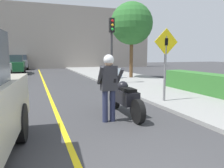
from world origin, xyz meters
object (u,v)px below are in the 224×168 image
at_px(crossing_sign, 165,58).
at_px(traffic_light, 112,38).
at_px(parked_car_grey, 20,62).
at_px(street_tree, 132,24).
at_px(motorcycle, 125,98).
at_px(parked_car_green, 13,64).
at_px(person_biker, 109,81).

xyz_separation_m(crossing_sign, traffic_light, (-0.15, 5.00, 0.99)).
height_order(crossing_sign, traffic_light, traffic_light).
bearing_deg(parked_car_grey, crossing_sign, -74.77).
height_order(crossing_sign, street_tree, street_tree).
distance_m(motorcycle, parked_car_green, 16.11).
xyz_separation_m(person_biker, parked_car_green, (-3.41, 16.04, -0.19)).
xyz_separation_m(traffic_light, parked_car_green, (-5.75, 9.75, -1.73)).
bearing_deg(parked_car_green, motorcycle, -75.49).
relative_size(person_biker, crossing_sign, 0.69).
bearing_deg(motorcycle, street_tree, 64.06).
height_order(person_biker, parked_car_grey, person_biker).
height_order(motorcycle, parked_car_grey, parked_car_grey).
xyz_separation_m(person_biker, traffic_light, (2.34, 6.29, 1.54)).
bearing_deg(street_tree, person_biker, -118.05).
relative_size(traffic_light, street_tree, 0.69).
xyz_separation_m(traffic_light, parked_car_grey, (-5.54, 15.89, -1.73)).
bearing_deg(parked_car_grey, person_biker, -81.78).
distance_m(person_biker, street_tree, 10.37).
height_order(traffic_light, street_tree, street_tree).
distance_m(person_biker, parked_car_green, 16.40).
distance_m(traffic_light, parked_car_grey, 16.92).
height_order(person_biker, parked_car_green, person_biker).
relative_size(person_biker, parked_car_green, 0.41).
xyz_separation_m(street_tree, parked_car_grey, (-7.90, 13.36, -2.94)).
xyz_separation_m(traffic_light, street_tree, (2.36, 2.54, 1.21)).
relative_size(crossing_sign, parked_car_green, 0.59).
height_order(parked_car_green, parked_car_grey, same).
relative_size(motorcycle, crossing_sign, 0.92).
bearing_deg(person_biker, parked_car_green, 102.00).
xyz_separation_m(street_tree, parked_car_green, (-8.11, 7.22, -2.94)).
height_order(motorcycle, crossing_sign, crossing_sign).
relative_size(street_tree, parked_car_grey, 1.22).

